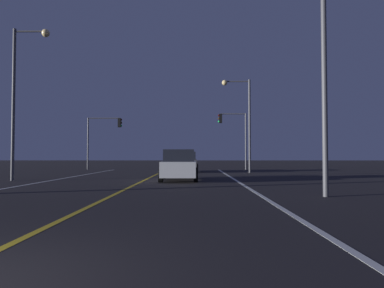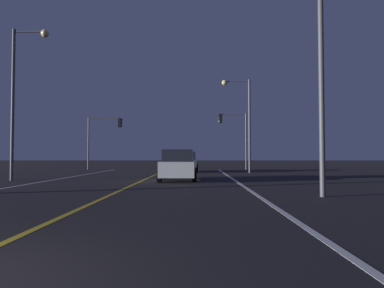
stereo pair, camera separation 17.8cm
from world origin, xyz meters
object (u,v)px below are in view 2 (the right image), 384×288
(car_lead_same_lane, at_px, (178,166))
(street_lamp_right_near, at_px, (304,33))
(street_lamp_right_far, at_px, (243,113))
(car_ahead_far, at_px, (186,162))
(street_lamp_left_mid, at_px, (21,85))
(traffic_light_near_right, at_px, (233,128))
(traffic_light_near_left, at_px, (105,131))

(car_lead_same_lane, height_order, street_lamp_right_near, street_lamp_right_near)
(car_lead_same_lane, bearing_deg, street_lamp_right_far, -27.60)
(car_ahead_far, bearing_deg, street_lamp_left_mid, 139.76)
(traffic_light_near_right, height_order, street_lamp_right_far, street_lamp_right_far)
(car_lead_same_lane, height_order, car_ahead_far, same)
(car_lead_same_lane, bearing_deg, car_ahead_far, -0.46)
(traffic_light_near_left, bearing_deg, street_lamp_left_mid, -92.35)
(traffic_light_near_left, distance_m, street_lamp_right_far, 14.35)
(car_ahead_far, distance_m, traffic_light_near_left, 10.11)
(car_lead_same_lane, bearing_deg, street_lamp_left_mid, 90.88)
(traffic_light_near_right, bearing_deg, car_ahead_far, 48.80)
(street_lamp_left_mid, bearing_deg, car_ahead_far, 49.76)
(traffic_light_near_right, xyz_separation_m, street_lamp_right_near, (0.11, -23.00, 1.43))
(car_ahead_far, bearing_deg, traffic_light_near_right, -41.20)
(car_lead_same_lane, xyz_separation_m, car_ahead_far, (0.08, 10.29, 0.00))
(street_lamp_right_near, xyz_separation_m, street_lamp_left_mid, (-13.40, 7.47, -0.22))
(traffic_light_near_left, distance_m, street_lamp_left_mid, 15.61)
(traffic_light_near_left, bearing_deg, car_ahead_far, -31.91)
(traffic_light_near_left, height_order, street_lamp_left_mid, street_lamp_left_mid)
(car_ahead_far, relative_size, traffic_light_near_left, 0.84)
(traffic_light_near_right, relative_size, street_lamp_left_mid, 0.66)
(car_ahead_far, bearing_deg, street_lamp_right_far, -106.11)
(car_ahead_far, relative_size, street_lamp_left_mid, 0.51)
(traffic_light_near_right, relative_size, street_lamp_right_far, 0.74)
(car_lead_same_lane, xyz_separation_m, traffic_light_near_right, (4.55, 15.39, 3.27))
(street_lamp_left_mid, bearing_deg, car_lead_same_lane, 0.88)
(street_lamp_right_near, relative_size, street_lamp_left_mid, 1.04)
(street_lamp_right_near, height_order, street_lamp_left_mid, street_lamp_right_near)
(street_lamp_right_far, bearing_deg, traffic_light_near_right, -88.74)
(traffic_light_near_right, distance_m, street_lamp_left_mid, 20.47)
(car_lead_same_lane, distance_m, street_lamp_left_mid, 9.82)
(street_lamp_right_far, bearing_deg, traffic_light_near_left, -26.68)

